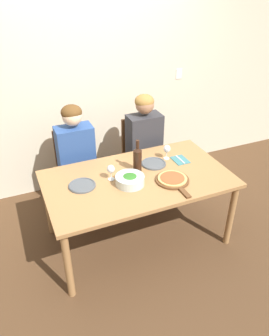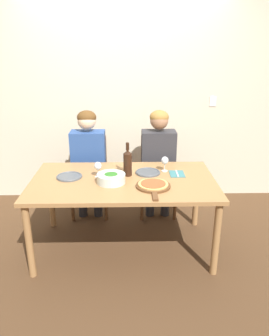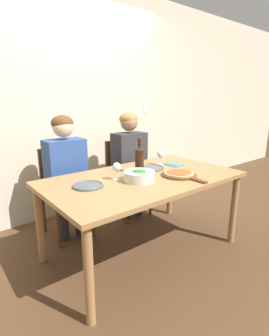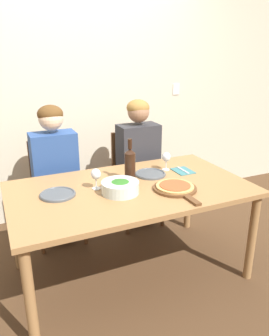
{
  "view_description": "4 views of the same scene",
  "coord_description": "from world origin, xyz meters",
  "px_view_note": "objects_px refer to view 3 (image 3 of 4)",
  "views": [
    {
      "loc": [
        -1.02,
        -2.31,
        2.37
      ],
      "look_at": [
        -0.03,
        0.01,
        0.83
      ],
      "focal_mm": 35.0,
      "sensor_mm": 36.0,
      "label": 1
    },
    {
      "loc": [
        0.05,
        -2.81,
        1.89
      ],
      "look_at": [
        0.11,
        0.15,
        0.79
      ],
      "focal_mm": 35.0,
      "sensor_mm": 36.0,
      "label": 2
    },
    {
      "loc": [
        -1.43,
        -1.66,
        1.39
      ],
      "look_at": [
        -0.04,
        0.08,
        0.8
      ],
      "focal_mm": 28.0,
      "sensor_mm": 36.0,
      "label": 3
    },
    {
      "loc": [
        -0.86,
        -1.99,
        1.64
      ],
      "look_at": [
        0.05,
        0.05,
        0.85
      ],
      "focal_mm": 35.0,
      "sensor_mm": 36.0,
      "label": 4
    }
  ],
  "objects_px": {
    "person_man": "(130,155)",
    "broccoli_bowl": "(139,176)",
    "pizza_on_board": "(180,174)",
    "chair_left": "(64,187)",
    "person_woman": "(66,166)",
    "dinner_plate_left": "(88,186)",
    "wine_glass_right": "(161,155)",
    "chair_right": "(125,174)",
    "fork_on_napkin": "(174,164)",
    "wine_glass_left": "(117,168)",
    "wine_bottle": "(139,159)",
    "dinner_plate_right": "(152,168)"
  },
  "relations": [
    {
      "from": "broccoli_bowl",
      "to": "fork_on_napkin",
      "type": "height_order",
      "value": "broccoli_bowl"
    },
    {
      "from": "wine_bottle",
      "to": "pizza_on_board",
      "type": "bearing_deg",
      "value": -52.04
    },
    {
      "from": "person_woman",
      "to": "broccoli_bowl",
      "type": "distance_m",
      "value": 0.82
    },
    {
      "from": "chair_left",
      "to": "wine_bottle",
      "type": "height_order",
      "value": "wine_bottle"
    },
    {
      "from": "chair_right",
      "to": "person_man",
      "type": "bearing_deg",
      "value": -90.0
    },
    {
      "from": "person_man",
      "to": "dinner_plate_left",
      "type": "relative_size",
      "value": 5.13
    },
    {
      "from": "wine_bottle",
      "to": "pizza_on_board",
      "type": "xyz_separation_m",
      "value": [
        0.22,
        -0.29,
        -0.12
      ]
    },
    {
      "from": "person_woman",
      "to": "broccoli_bowl",
      "type": "relative_size",
      "value": 4.79
    },
    {
      "from": "dinner_plate_left",
      "to": "wine_glass_left",
      "type": "height_order",
      "value": "wine_glass_left"
    },
    {
      "from": "wine_bottle",
      "to": "wine_glass_right",
      "type": "height_order",
      "value": "wine_bottle"
    },
    {
      "from": "person_woman",
      "to": "dinner_plate_left",
      "type": "relative_size",
      "value": 5.13
    },
    {
      "from": "wine_glass_right",
      "to": "broccoli_bowl",
      "type": "bearing_deg",
      "value": -151.57
    },
    {
      "from": "chair_right",
      "to": "person_woman",
      "type": "distance_m",
      "value": 0.84
    },
    {
      "from": "person_woman",
      "to": "dinner_plate_left",
      "type": "distance_m",
      "value": 0.64
    },
    {
      "from": "chair_right",
      "to": "person_woman",
      "type": "bearing_deg",
      "value": -172.24
    },
    {
      "from": "person_man",
      "to": "broccoli_bowl",
      "type": "distance_m",
      "value": 0.91
    },
    {
      "from": "broccoli_bowl",
      "to": "pizza_on_board",
      "type": "xyz_separation_m",
      "value": [
        0.37,
        -0.11,
        -0.03
      ]
    },
    {
      "from": "chair_left",
      "to": "wine_glass_right",
      "type": "distance_m",
      "value": 1.06
    },
    {
      "from": "wine_glass_right",
      "to": "fork_on_napkin",
      "type": "relative_size",
      "value": 0.84
    },
    {
      "from": "pizza_on_board",
      "to": "broccoli_bowl",
      "type": "bearing_deg",
      "value": 163.55
    },
    {
      "from": "chair_left",
      "to": "person_man",
      "type": "xyz_separation_m",
      "value": [
        0.79,
        -0.11,
        0.25
      ]
    },
    {
      "from": "broccoli_bowl",
      "to": "person_woman",
      "type": "bearing_deg",
      "value": 110.91
    },
    {
      "from": "person_woman",
      "to": "dinner_plate_right",
      "type": "height_order",
      "value": "person_woman"
    },
    {
      "from": "pizza_on_board",
      "to": "chair_left",
      "type": "bearing_deg",
      "value": 124.09
    },
    {
      "from": "person_woman",
      "to": "pizza_on_board",
      "type": "height_order",
      "value": "person_woman"
    },
    {
      "from": "dinner_plate_right",
      "to": "fork_on_napkin",
      "type": "distance_m",
      "value": 0.28
    },
    {
      "from": "broccoli_bowl",
      "to": "pizza_on_board",
      "type": "bearing_deg",
      "value": -16.45
    },
    {
      "from": "person_man",
      "to": "wine_glass_left",
      "type": "bearing_deg",
      "value": -134.81
    },
    {
      "from": "person_man",
      "to": "wine_glass_left",
      "type": "height_order",
      "value": "person_man"
    },
    {
      "from": "chair_right",
      "to": "wine_glass_right",
      "type": "bearing_deg",
      "value": -88.45
    },
    {
      "from": "wine_bottle",
      "to": "person_woman",
      "type": "bearing_deg",
      "value": 126.88
    },
    {
      "from": "chair_left",
      "to": "person_woman",
      "type": "relative_size",
      "value": 0.73
    },
    {
      "from": "wine_glass_left",
      "to": "wine_glass_right",
      "type": "xyz_separation_m",
      "value": [
        0.64,
        0.14,
        0.0
      ]
    },
    {
      "from": "dinner_plate_right",
      "to": "fork_on_napkin",
      "type": "relative_size",
      "value": 1.34
    },
    {
      "from": "chair_right",
      "to": "dinner_plate_left",
      "type": "xyz_separation_m",
      "value": [
        -0.9,
        -0.74,
        0.24
      ]
    },
    {
      "from": "chair_right",
      "to": "pizza_on_board",
      "type": "height_order",
      "value": "chair_right"
    },
    {
      "from": "wine_glass_right",
      "to": "person_woman",
      "type": "bearing_deg",
      "value": 148.87
    },
    {
      "from": "dinner_plate_left",
      "to": "pizza_on_board",
      "type": "distance_m",
      "value": 0.81
    },
    {
      "from": "person_woman",
      "to": "pizza_on_board",
      "type": "distance_m",
      "value": 1.1
    },
    {
      "from": "wine_glass_right",
      "to": "fork_on_napkin",
      "type": "height_order",
      "value": "wine_glass_right"
    },
    {
      "from": "chair_right",
      "to": "person_woman",
      "type": "height_order",
      "value": "person_woman"
    },
    {
      "from": "chair_right",
      "to": "wine_glass_right",
      "type": "xyz_separation_m",
      "value": [
        0.02,
        -0.6,
        0.34
      ]
    },
    {
      "from": "wine_glass_right",
      "to": "chair_right",
      "type": "bearing_deg",
      "value": 91.55
    },
    {
      "from": "pizza_on_board",
      "to": "fork_on_napkin",
      "type": "xyz_separation_m",
      "value": [
        0.25,
        0.31,
        -0.01
      ]
    },
    {
      "from": "chair_left",
      "to": "wine_glass_right",
      "type": "xyz_separation_m",
      "value": [
        0.81,
        -0.6,
        0.34
      ]
    },
    {
      "from": "chair_left",
      "to": "fork_on_napkin",
      "type": "height_order",
      "value": "chair_left"
    },
    {
      "from": "chair_right",
      "to": "wine_bottle",
      "type": "bearing_deg",
      "value": -116.55
    },
    {
      "from": "wine_bottle",
      "to": "broccoli_bowl",
      "type": "xyz_separation_m",
      "value": [
        -0.15,
        -0.18,
        -0.09
      ]
    },
    {
      "from": "broccoli_bowl",
      "to": "dinner_plate_left",
      "type": "distance_m",
      "value": 0.42
    },
    {
      "from": "dinner_plate_left",
      "to": "dinner_plate_right",
      "type": "height_order",
      "value": "same"
    }
  ]
}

